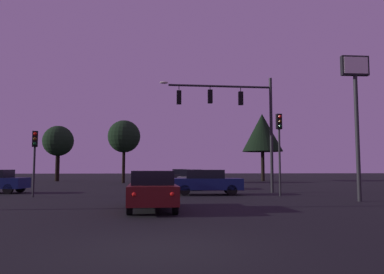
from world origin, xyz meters
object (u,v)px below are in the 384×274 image
Objects in this scene: traffic_light_corner_left at (279,138)px; car_nearside_lane at (152,189)px; car_far_lane at (181,176)px; car_parked_lot at (192,179)px; traffic_light_corner_right at (35,150)px; tree_behind_sign at (124,137)px; car_crossing_right at (207,182)px; tree_center_horizon at (262,133)px; store_sign_illuminated at (356,94)px; traffic_signal_mast_arm at (237,111)px; tree_left_far at (58,141)px.

car_nearside_lane is (-7.21, -6.51, -2.58)m from traffic_light_corner_left.
car_parked_lot is (0.25, -10.78, 0.00)m from car_far_lane.
tree_behind_sign is (2.97, 19.82, 2.44)m from traffic_light_corner_right.
car_far_lane is 0.95× the size of car_parked_lot.
car_far_lane is 0.66× the size of tree_behind_sign.
car_far_lane is (9.21, 17.98, -1.86)m from traffic_light_corner_right.
car_crossing_right is 26.23m from tree_center_horizon.
car_parked_lot is at bearing -62.79° from tree_behind_sign.
store_sign_illuminated is at bearing -96.20° from tree_center_horizon.
car_crossing_right is at bearing -112.96° from tree_center_horizon.
tree_center_horizon is (19.91, 24.83, 3.47)m from traffic_light_corner_right.
tree_center_horizon is (10.71, 6.85, 5.33)m from car_far_lane.
car_far_lane is 0.53× the size of tree_center_horizon.
traffic_light_corner_right is 20.28m from car_far_lane.
traffic_signal_mast_arm is at bearing -62.01° from tree_behind_sign.
store_sign_illuminated is (7.58, -21.95, 4.49)m from car_far_lane.
tree_behind_sign is 10.81m from tree_left_far.
traffic_signal_mast_arm is 0.90× the size of tree_center_horizon.
car_far_lane is 17.59m from tree_left_far.
car_parked_lot is at bearing 120.09° from traffic_signal_mast_arm.
car_far_lane is 13.78m from tree_center_horizon.
car_nearside_lane is at bearing -163.60° from store_sign_illuminated.
tree_behind_sign is (-11.02, 20.22, 1.72)m from traffic_light_corner_left.
tree_center_horizon reaches higher than tree_behind_sign.
car_far_lane is at bearing 92.35° from car_crossing_right.
car_crossing_right is 20.34m from tree_behind_sign.
tree_behind_sign is at bearing 110.39° from car_crossing_right.
tree_behind_sign is at bearing 117.99° from traffic_signal_mast_arm.
store_sign_illuminated is (7.32, -11.17, 4.49)m from car_parked_lot.
tree_left_far is at bearing 127.35° from traffic_signal_mast_arm.
tree_behind_sign is at bearing 98.11° from car_nearside_lane.
tree_center_horizon is (16.94, 5.01, 1.03)m from tree_behind_sign.
tree_center_horizon reaches higher than car_far_lane.
tree_left_far is (-15.03, 8.14, 4.19)m from car_far_lane.
traffic_light_corner_right reaches higher than car_parked_lot.
tree_left_far is 0.81× the size of tree_center_horizon.
tree_behind_sign reaches higher than traffic_light_corner_right.
store_sign_illuminated is 27.51m from tree_behind_sign.
store_sign_illuminated is (4.68, -6.60, -0.13)m from traffic_signal_mast_arm.
tree_left_far reaches higher than traffic_light_corner_right.
store_sign_illuminated reaches higher than car_crossing_right.
car_nearside_lane is (6.78, -6.92, -1.86)m from traffic_light_corner_right.
traffic_signal_mast_arm is at bearing -59.91° from car_parked_lot.
traffic_signal_mast_arm is 8.09m from store_sign_illuminated.
store_sign_illuminated is at bearing -53.08° from tree_left_far.
traffic_light_corner_left is 1.10× the size of car_crossing_right.
tree_center_horizon is (13.14, 31.75, 5.33)m from car_nearside_lane.
tree_left_far is (-19.80, 26.52, 1.61)m from traffic_light_corner_left.
car_parked_lot is 14.83m from tree_behind_sign.
car_crossing_right is at bearing -87.65° from car_far_lane.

